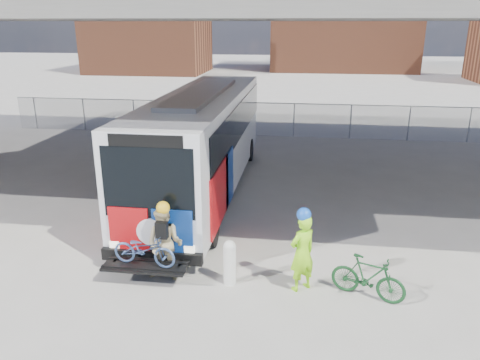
% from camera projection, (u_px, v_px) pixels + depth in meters
% --- Properties ---
extents(ground, '(160.00, 160.00, 0.00)m').
position_uv_depth(ground, '(248.00, 225.00, 14.42)').
color(ground, '#9E9991').
rests_on(ground, ground).
extents(bus, '(2.67, 12.92, 3.69)m').
position_uv_depth(bus, '(203.00, 135.00, 16.72)').
color(bus, silver).
rests_on(bus, ground).
extents(overpass, '(40.00, 16.00, 7.95)m').
position_uv_depth(overpass, '(263.00, 4.00, 16.08)').
color(overpass, '#605E59').
rests_on(overpass, ground).
extents(chainlink_fence, '(30.00, 0.06, 30.00)m').
position_uv_depth(chainlink_fence, '(276.00, 110.00, 25.22)').
color(chainlink_fence, gray).
rests_on(chainlink_fence, ground).
extents(brick_buildings, '(54.00, 22.00, 12.00)m').
position_uv_depth(brick_buildings, '(306.00, 27.00, 57.78)').
color(brick_buildings, brown).
rests_on(brick_buildings, ground).
extents(bollard, '(0.29, 0.29, 1.12)m').
position_uv_depth(bollard, '(230.00, 261.00, 11.00)').
color(bollard, beige).
rests_on(bollard, ground).
extents(cyclist_hivis, '(0.81, 0.78, 2.04)m').
position_uv_depth(cyclist_hivis, '(302.00, 251.00, 10.65)').
color(cyclist_hivis, '#9EFF1A').
rests_on(cyclist_hivis, ground).
extents(cyclist_tan, '(0.93, 0.74, 2.02)m').
position_uv_depth(cyclist_tan, '(165.00, 243.00, 11.09)').
color(cyclist_tan, tan).
rests_on(cyclist_tan, ground).
extents(bike_parked, '(1.74, 1.07, 1.01)m').
position_uv_depth(bike_parked, '(368.00, 277.00, 10.46)').
color(bike_parked, '#164520').
rests_on(bike_parked, ground).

